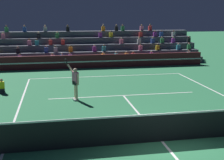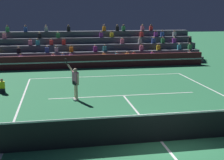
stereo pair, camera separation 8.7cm
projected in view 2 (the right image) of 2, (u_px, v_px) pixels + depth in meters
The scene contains 8 objects.
ground_plane at pixel (161, 141), 11.23m from camera, with size 120.00×120.00×0.00m, color #2D7A4C.
court_lines at pixel (161, 141), 11.22m from camera, with size 11.10×23.90×0.01m.
tennis_net at pixel (162, 127), 11.11m from camera, with size 12.00×0.10×1.10m.
sponsor_banner_wall at pixel (100, 61), 26.09m from camera, with size 18.00×0.26×1.10m.
bleacher_stand at pixel (95, 50), 29.64m from camera, with size 19.36×4.75×3.38m.
ball_kid_courtside at pixel (2, 87), 17.88m from camera, with size 0.30×0.36×0.84m.
tennis_player at pixel (75, 82), 16.33m from camera, with size 0.74×1.27×2.19m.
tennis_ball at pixel (138, 132), 12.03m from camera, with size 0.07×0.07×0.07m, color #C6DB33.
Camera 2 is at (-3.60, -10.02, 4.56)m, focal length 50.00 mm.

